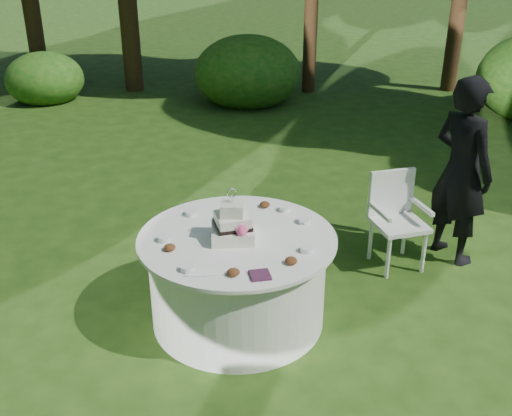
# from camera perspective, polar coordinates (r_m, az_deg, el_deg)

# --- Properties ---
(ground) EXTENTS (80.00, 80.00, 0.00)m
(ground) POSITION_cam_1_polar(r_m,az_deg,el_deg) (5.07, -1.69, -10.42)
(ground) COLOR #1D390F
(ground) RESTS_ON ground
(napkins) EXTENTS (0.14, 0.14, 0.02)m
(napkins) POSITION_cam_1_polar(r_m,az_deg,el_deg) (4.15, 0.39, -6.40)
(napkins) COLOR #481E3B
(napkins) RESTS_ON table
(feather_plume) EXTENTS (0.48, 0.07, 0.01)m
(feather_plume) POSITION_cam_1_polar(r_m,az_deg,el_deg) (4.20, -3.64, -6.11)
(feather_plume) COLOR white
(feather_plume) RESTS_ON table
(guest) EXTENTS (0.62, 0.76, 1.80)m
(guest) POSITION_cam_1_polar(r_m,az_deg,el_deg) (5.89, 18.98, 3.36)
(guest) COLOR black
(guest) RESTS_ON ground
(table) EXTENTS (1.56, 1.56, 0.77)m
(table) POSITION_cam_1_polar(r_m,az_deg,el_deg) (4.86, -1.75, -6.70)
(table) COLOR white
(table) RESTS_ON ground
(cake) EXTENTS (0.36, 0.37, 0.43)m
(cake) POSITION_cam_1_polar(r_m,az_deg,el_deg) (4.58, -2.23, -1.68)
(cake) COLOR white
(cake) RESTS_ON table
(chair) EXTENTS (0.50, 0.48, 0.91)m
(chair) POSITION_cam_1_polar(r_m,az_deg,el_deg) (5.77, 13.15, -0.43)
(chair) COLOR white
(chair) RESTS_ON ground
(votives) EXTENTS (1.24, 0.99, 0.04)m
(votives) POSITION_cam_1_polar(r_m,az_deg,el_deg) (4.69, -1.47, -2.27)
(votives) COLOR white
(votives) RESTS_ON table
(petal_cups) EXTENTS (0.95, 1.14, 0.05)m
(petal_cups) POSITION_cam_1_polar(r_m,az_deg,el_deg) (4.50, -1.51, -3.44)
(petal_cups) COLOR #562D16
(petal_cups) RESTS_ON table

